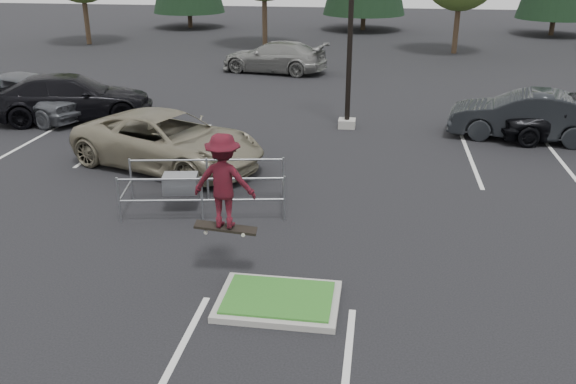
# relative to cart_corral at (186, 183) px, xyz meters

# --- Properties ---
(ground) EXTENTS (120.00, 120.00, 0.00)m
(ground) POSITION_rel_cart_corral_xyz_m (2.94, -3.92, -0.70)
(ground) COLOR black
(ground) RESTS_ON ground
(grass_median) EXTENTS (2.20, 1.60, 0.16)m
(grass_median) POSITION_rel_cart_corral_xyz_m (2.94, -3.92, -0.62)
(grass_median) COLOR #A4A299
(grass_median) RESTS_ON ground
(stall_lines) EXTENTS (22.62, 17.60, 0.01)m
(stall_lines) POSITION_rel_cart_corral_xyz_m (1.59, 2.10, -0.70)
(stall_lines) COLOR silver
(stall_lines) RESTS_ON ground
(cart_corral) EXTENTS (4.12, 2.08, 1.12)m
(cart_corral) POSITION_rel_cart_corral_xyz_m (0.00, 0.00, 0.00)
(cart_corral) COLOR #93969B
(cart_corral) RESTS_ON ground
(skateboarder) EXTENTS (1.23, 0.72, 2.00)m
(skateboarder) POSITION_rel_cart_corral_xyz_m (1.74, -2.92, 1.25)
(skateboarder) COLOR black
(skateboarder) RESTS_ON ground
(car_l_tan) EXTENTS (6.39, 4.57, 1.62)m
(car_l_tan) POSITION_rel_cart_corral_xyz_m (-1.56, 3.08, 0.11)
(car_l_tan) COLOR gray
(car_l_tan) RESTS_ON ground
(car_l_black) EXTENTS (6.33, 4.20, 1.70)m
(car_l_black) POSITION_rel_cart_corral_xyz_m (-6.91, 7.58, 0.15)
(car_l_black) COLOR black
(car_l_black) RESTS_ON ground
(car_l_grey) EXTENTS (5.60, 3.70, 1.77)m
(car_l_grey) POSITION_rel_cart_corral_xyz_m (-8.56, 7.58, 0.18)
(car_l_grey) COLOR #53565B
(car_l_grey) RESTS_ON ground
(car_r_charc) EXTENTS (5.17, 2.48, 1.64)m
(car_r_charc) POSITION_rel_cart_corral_xyz_m (9.44, 7.58, 0.12)
(car_r_charc) COLOR black
(car_r_charc) RESTS_ON ground
(car_r_black) EXTENTS (5.10, 2.40, 1.68)m
(car_r_black) POSITION_rel_cart_corral_xyz_m (10.94, 7.57, 0.14)
(car_r_black) COLOR black
(car_r_black) RESTS_ON ground
(car_far_silver) EXTENTS (5.80, 3.22, 1.59)m
(car_far_silver) POSITION_rel_cart_corral_xyz_m (-0.91, 18.08, 0.09)
(car_far_silver) COLOR gray
(car_far_silver) RESTS_ON ground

